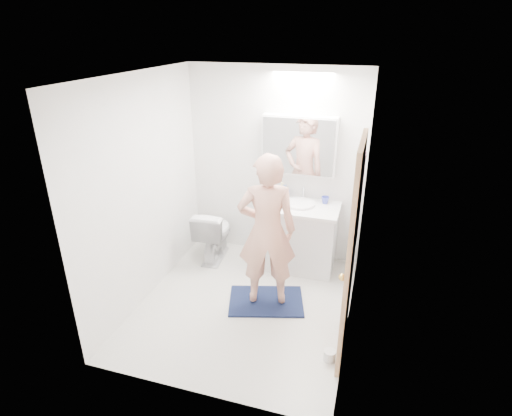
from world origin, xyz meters
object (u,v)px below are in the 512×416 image
at_px(soap_bottle_b, 285,192).
at_px(toilet_paper_roll, 330,355).
at_px(vanity_cabinet, 298,238).
at_px(toothbrush_cup, 325,200).
at_px(person, 267,231).
at_px(toilet, 214,233).
at_px(soap_bottle_a, 282,191).
at_px(medicine_cabinet, 299,145).

xyz_separation_m(soap_bottle_b, toilet_paper_roll, (0.84, -1.71, -0.86)).
relative_size(vanity_cabinet, toothbrush_cup, 9.56).
distance_m(person, toilet_paper_roll, 1.32).
relative_size(toilet, person, 0.42).
relative_size(person, toilet_paper_roll, 15.00).
relative_size(person, toothbrush_cup, 17.53).
xyz_separation_m(vanity_cabinet, person, (-0.17, -0.86, 0.48)).
bearing_deg(toilet_paper_roll, soap_bottle_a, 117.57).
height_order(vanity_cabinet, toilet_paper_roll, vanity_cabinet).
bearing_deg(soap_bottle_b, toilet_paper_roll, -63.88).
bearing_deg(toilet_paper_roll, toothbrush_cup, 101.23).
bearing_deg(medicine_cabinet, vanity_cabinet, -69.69).
relative_size(vanity_cabinet, toilet_paper_roll, 8.18).
relative_size(toilet, toilet_paper_roll, 6.32).
distance_m(toilet, person, 1.29).
xyz_separation_m(person, soap_bottle_b, (-0.05, 1.04, 0.04)).
distance_m(vanity_cabinet, soap_bottle_b, 0.59).
distance_m(medicine_cabinet, soap_bottle_b, 0.61).
bearing_deg(toothbrush_cup, toilet_paper_roll, -78.77).
bearing_deg(soap_bottle_a, toothbrush_cup, 1.06).
xyz_separation_m(toilet, toilet_paper_roll, (1.69, -1.41, -0.30)).
height_order(vanity_cabinet, toilet, vanity_cabinet).
bearing_deg(soap_bottle_a, person, -84.77).
relative_size(toilet, soap_bottle_a, 3.15).
bearing_deg(person, toothbrush_cup, -129.42).
height_order(toilet, soap_bottle_b, soap_bottle_b).
height_order(medicine_cabinet, soap_bottle_b, medicine_cabinet).
bearing_deg(medicine_cabinet, toothbrush_cup, -7.97).
bearing_deg(person, toilet, -55.13).
height_order(medicine_cabinet, person, medicine_cabinet).
bearing_deg(toilet, toilet_paper_roll, 136.16).
height_order(person, soap_bottle_b, person).
bearing_deg(vanity_cabinet, person, -101.04).
relative_size(toothbrush_cup, toilet_paper_roll, 0.86).
relative_size(medicine_cabinet, toothbrush_cup, 9.35).
height_order(toothbrush_cup, toilet_paper_roll, toothbrush_cup).
relative_size(soap_bottle_a, toothbrush_cup, 2.34).
distance_m(medicine_cabinet, toothbrush_cup, 0.73).
xyz_separation_m(person, soap_bottle_a, (-0.09, 1.01, 0.06)).
relative_size(medicine_cabinet, soap_bottle_a, 3.99).
xyz_separation_m(medicine_cabinet, toilet_paper_roll, (0.69, -1.74, -1.45)).
bearing_deg(soap_bottle_b, vanity_cabinet, -39.08).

